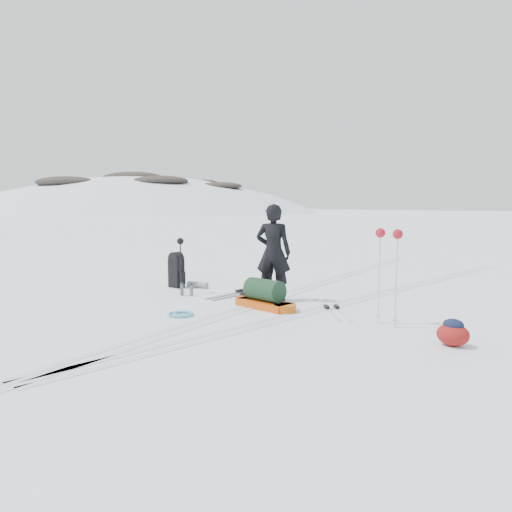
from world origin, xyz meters
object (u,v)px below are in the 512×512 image
object	(u,v)px
skier	(273,252)
pulk_sled	(265,297)
ski_poles_black	(180,248)
expedition_rucksack	(179,271)

from	to	relation	value
skier	pulk_sled	world-z (taller)	skier
skier	ski_poles_black	world-z (taller)	skier
ski_poles_black	pulk_sled	bearing A→B (deg)	-7.40
pulk_sled	ski_poles_black	size ratio (longest dim) A/B	1.22
skier	pulk_sled	xyz separation A→B (m)	(0.29, -0.70, -0.76)
pulk_sled	expedition_rucksack	size ratio (longest dim) A/B	1.68
expedition_rucksack	ski_poles_black	distance (m)	0.92
ski_poles_black	skier	bearing A→B (deg)	10.93
skier	expedition_rucksack	xyz separation A→B (m)	(-2.61, -0.07, -0.59)
skier	pulk_sled	size ratio (longest dim) A/B	1.32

